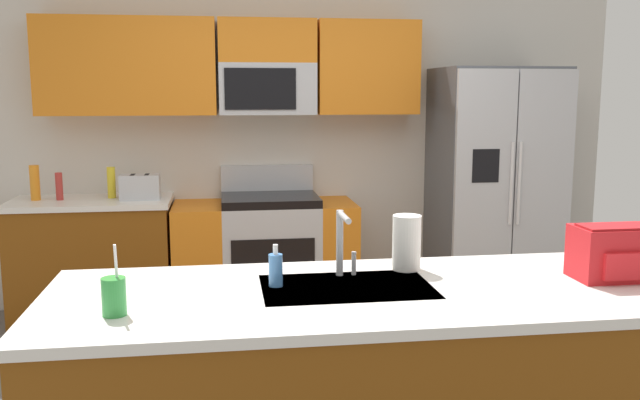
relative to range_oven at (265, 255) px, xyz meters
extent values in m
cube|color=beige|center=(0.24, 0.35, 0.86)|extent=(5.20, 0.10, 2.60)
cube|color=orange|center=(-1.26, 0.14, 1.41)|extent=(0.70, 0.32, 0.70)
cube|color=orange|center=(-0.63, 0.14, 1.41)|extent=(0.57, 0.32, 0.70)
cube|color=orange|center=(0.80, 0.14, 1.41)|extent=(0.77, 0.32, 0.70)
cube|color=#B7BABF|center=(0.04, 0.14, 1.25)|extent=(0.72, 0.32, 0.38)
cube|color=black|center=(-0.02, -0.03, 1.25)|extent=(0.52, 0.01, 0.30)
cube|color=orange|center=(0.04, 0.14, 1.60)|extent=(0.72, 0.32, 0.32)
cube|color=brown|center=(-1.26, 0.00, -0.01)|extent=(1.11, 0.60, 0.86)
cube|color=silver|center=(-1.26, 0.00, 0.44)|extent=(1.14, 0.63, 0.04)
cube|color=#B7BABF|center=(0.04, 0.00, -0.02)|extent=(0.72, 0.60, 0.84)
cube|color=black|center=(0.04, -0.31, 0.01)|extent=(0.60, 0.01, 0.36)
cube|color=black|center=(0.04, 0.00, 0.43)|extent=(0.72, 0.60, 0.06)
cube|color=#B7BABF|center=(0.04, 0.27, 0.56)|extent=(0.72, 0.06, 0.20)
cube|color=orange|center=(-0.50, 0.00, -0.02)|extent=(0.36, 0.60, 0.84)
cube|color=orange|center=(0.54, 0.00, -0.02)|extent=(0.28, 0.60, 0.84)
cube|color=#4C4F54|center=(1.78, -0.05, 0.48)|extent=(0.90, 0.70, 1.85)
cube|color=#B7BABF|center=(1.55, -0.42, 0.48)|extent=(0.44, 0.04, 1.81)
cube|color=#B7BABF|center=(2.00, -0.42, 0.48)|extent=(0.44, 0.04, 1.81)
cylinder|color=silver|center=(1.75, -0.45, 0.57)|extent=(0.02, 0.02, 0.60)
cylinder|color=silver|center=(1.81, -0.45, 0.57)|extent=(0.02, 0.02, 0.60)
cube|color=black|center=(1.55, -0.44, 0.70)|extent=(0.20, 0.00, 0.24)
cube|color=silver|center=(0.27, -2.51, 0.44)|extent=(2.57, 0.94, 0.04)
cube|color=#B7BABF|center=(0.17, -2.46, 0.44)|extent=(0.68, 0.44, 0.03)
cube|color=#B7BABF|center=(-0.90, -0.05, 0.55)|extent=(0.28, 0.16, 0.18)
cube|color=black|center=(-0.95, -0.05, 0.63)|extent=(0.03, 0.11, 0.01)
cube|color=black|center=(-0.85, -0.05, 0.63)|extent=(0.03, 0.11, 0.01)
cylinder|color=#B2332D|center=(-1.47, 0.00, 0.56)|extent=(0.05, 0.05, 0.20)
cylinder|color=orange|center=(-1.64, 0.01, 0.58)|extent=(0.07, 0.07, 0.25)
cylinder|color=yellow|center=(-1.11, 0.04, 0.57)|extent=(0.06, 0.06, 0.23)
cylinder|color=#B7BABF|center=(0.17, -2.29, 0.60)|extent=(0.03, 0.03, 0.28)
cylinder|color=#B7BABF|center=(0.17, -2.39, 0.73)|extent=(0.02, 0.20, 0.02)
cylinder|color=#B7BABF|center=(0.23, -2.29, 0.51)|extent=(0.02, 0.02, 0.10)
cylinder|color=green|center=(-0.69, -2.69, 0.52)|extent=(0.08, 0.08, 0.13)
cylinder|color=white|center=(-0.68, -2.69, 0.64)|extent=(0.01, 0.03, 0.14)
cylinder|color=#4C8CD8|center=(-0.11, -2.41, 0.52)|extent=(0.06, 0.06, 0.13)
cylinder|color=white|center=(-0.11, -2.41, 0.61)|extent=(0.02, 0.02, 0.04)
cylinder|color=white|center=(0.48, -2.23, 0.58)|extent=(0.12, 0.12, 0.24)
cube|color=red|center=(1.29, -2.50, 0.57)|extent=(0.32, 0.20, 0.22)
cube|color=#AD1A1E|center=(1.29, -2.52, 0.67)|extent=(0.30, 0.14, 0.03)
cube|color=red|center=(1.29, -2.61, 0.54)|extent=(0.20, 0.03, 0.11)
camera|label=1|loc=(-0.31, -5.03, 1.22)|focal=38.06mm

